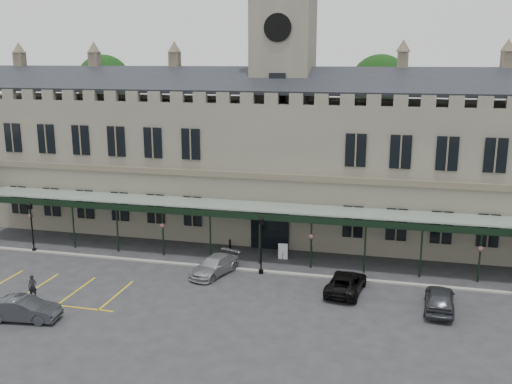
% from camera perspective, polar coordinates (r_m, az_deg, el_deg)
% --- Properties ---
extents(ground, '(140.00, 140.00, 0.00)m').
position_cam_1_polar(ground, '(38.25, -2.16, -10.81)').
color(ground, '#28282A').
extents(station_building, '(60.00, 10.36, 17.30)m').
position_cam_1_polar(station_building, '(51.23, 2.62, 2.97)').
color(station_building, '#6A6658').
rests_on(station_building, ground).
extents(clock_tower, '(5.60, 5.60, 24.80)m').
position_cam_1_polar(clock_tower, '(50.56, 2.72, 10.42)').
color(clock_tower, '#6A6658').
rests_on(clock_tower, ground).
extents(canopy, '(50.00, 4.10, 4.30)m').
position_cam_1_polar(canopy, '(44.17, 0.45, -4.12)').
color(canopy, '#8C9E93').
rests_on(canopy, ground).
extents(kerb, '(60.00, 0.40, 0.12)m').
position_cam_1_polar(kerb, '(43.14, -0.16, -7.85)').
color(kerb, gray).
rests_on(kerb, ground).
extents(parking_markings, '(16.00, 6.00, 0.01)m').
position_cam_1_polar(parking_markings, '(42.78, -21.35, -9.08)').
color(parking_markings, gold).
rests_on(parking_markings, ground).
extents(tree_behind_left, '(6.00, 6.00, 16.00)m').
position_cam_1_polar(tree_behind_left, '(66.63, -14.93, 10.42)').
color(tree_behind_left, '#332314').
rests_on(tree_behind_left, ground).
extents(tree_behind_mid, '(6.00, 6.00, 16.00)m').
position_cam_1_polar(tree_behind_mid, '(58.67, 12.27, 10.24)').
color(tree_behind_mid, '#332314').
rests_on(tree_behind_mid, ground).
extents(lamp_post_left, '(0.41, 0.41, 4.31)m').
position_cam_1_polar(lamp_post_left, '(50.03, -21.53, -2.80)').
color(lamp_post_left, black).
rests_on(lamp_post_left, ground).
extents(lamp_post_mid, '(0.43, 0.43, 4.49)m').
position_cam_1_polar(lamp_post_mid, '(41.85, 0.51, -4.74)').
color(lamp_post_mid, black).
rests_on(lamp_post_mid, ground).
extents(sign_board, '(0.76, 0.09, 1.29)m').
position_cam_1_polar(sign_board, '(45.48, 2.71, -5.97)').
color(sign_board, black).
rests_on(sign_board, ground).
extents(bollard_left, '(0.17, 0.17, 0.98)m').
position_cam_1_polar(bollard_left, '(47.39, -2.62, -5.35)').
color(bollard_left, black).
rests_on(bollard_left, ground).
extents(bollard_right, '(0.17, 0.17, 0.95)m').
position_cam_1_polar(bollard_right, '(45.99, 5.55, -6.01)').
color(bollard_right, black).
rests_on(bollard_right, ground).
extents(car_left_b, '(4.55, 2.08, 1.45)m').
position_cam_1_polar(car_left_b, '(38.07, -22.23, -10.78)').
color(car_left_b, '#2F3236').
rests_on(car_left_b, ground).
extents(car_taxi, '(3.25, 5.01, 1.35)m').
position_cam_1_polar(car_taxi, '(42.45, -4.18, -7.36)').
color(car_taxi, '#919498').
rests_on(car_taxi, ground).
extents(car_van, '(2.80, 5.03, 1.33)m').
position_cam_1_polar(car_van, '(39.77, 8.99, -8.96)').
color(car_van, black).
rests_on(car_van, ground).
extents(car_right_a, '(2.12, 4.63, 1.54)m').
position_cam_1_polar(car_right_a, '(38.38, 17.89, -10.14)').
color(car_right_a, '#2F3236').
rests_on(car_right_a, ground).
extents(person_a, '(0.66, 0.52, 1.58)m').
position_cam_1_polar(person_a, '(41.17, -21.44, -8.78)').
color(person_a, black).
rests_on(person_a, ground).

